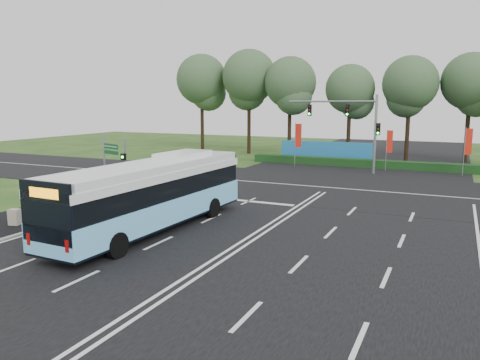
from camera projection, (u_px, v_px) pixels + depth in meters
ground at (268, 226)px, 24.15m from camera, size 120.00×120.00×0.00m
road_main at (268, 225)px, 24.15m from camera, size 20.00×120.00×0.04m
road_cross at (327, 188)px, 34.88m from camera, size 120.00×14.00×0.05m
bike_path at (45, 214)px, 26.67m from camera, size 5.00×18.00×0.06m
kerb_strip at (76, 217)px, 25.67m from camera, size 0.25×18.00×0.12m
city_bus at (153, 194)px, 22.92m from camera, size 3.15×12.95×3.69m
pedestrian_signal at (125, 165)px, 31.49m from camera, size 0.32×0.44×3.95m
street_sign at (107, 159)px, 29.89m from camera, size 1.61×0.60×4.33m
utility_cabinet at (15, 218)px, 24.10m from camera, size 0.62×0.56×0.88m
banner_flag_left at (298, 138)px, 46.19m from camera, size 0.60×0.29×4.34m
banner_flag_mid at (389, 144)px, 43.08m from camera, size 0.53×0.27×3.86m
banner_flag_right at (467, 144)px, 39.95m from camera, size 0.60×0.22×4.21m
traffic_light_gantry at (355, 121)px, 41.63m from camera, size 8.41×0.28×7.00m
hedge at (359, 163)px, 46.00m from camera, size 22.00×1.20×0.80m
blue_hoarding at (326, 152)px, 49.78m from camera, size 10.00×0.30×2.20m
eucalyptus_row at (332, 82)px, 52.75m from camera, size 43.22×9.14×12.73m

